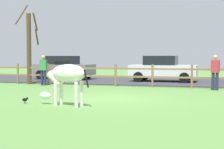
% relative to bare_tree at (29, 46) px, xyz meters
% --- Properties ---
extents(ground_plane, '(60.00, 60.00, 0.00)m').
position_rel_bare_tree_xyz_m(ground_plane, '(6.40, -5.06, -2.15)').
color(ground_plane, '#5B8C42').
extents(parking_asphalt, '(28.00, 7.40, 0.05)m').
position_rel_bare_tree_xyz_m(parking_asphalt, '(6.40, 4.24, -2.12)').
color(parking_asphalt, '#38383D').
rests_on(parking_asphalt, ground_plane).
extents(paddock_fence, '(21.46, 0.11, 1.17)m').
position_rel_bare_tree_xyz_m(paddock_fence, '(6.07, -0.06, -1.48)').
color(paddock_fence, olive).
rests_on(paddock_fence, ground_plane).
extents(bare_tree, '(1.24, 1.07, 4.57)m').
position_rel_bare_tree_xyz_m(bare_tree, '(0.00, 0.00, 0.00)').
color(bare_tree, '#513A23').
rests_on(bare_tree, ground_plane).
extents(zebra, '(1.91, 0.75, 1.41)m').
position_rel_bare_tree_xyz_m(zebra, '(5.54, -7.18, -1.22)').
color(zebra, white).
rests_on(zebra, ground_plane).
extents(crow_on_grass, '(0.21, 0.10, 0.20)m').
position_rel_bare_tree_xyz_m(crow_on_grass, '(3.98, -7.03, -2.02)').
color(crow_on_grass, black).
rests_on(crow_on_grass, ground_plane).
extents(parked_car_white, '(4.05, 1.97, 1.56)m').
position_rel_bare_tree_xyz_m(parked_car_white, '(7.05, 3.53, -1.30)').
color(parked_car_white, white).
rests_on(parked_car_white, parking_asphalt).
extents(parked_car_grey, '(4.14, 2.17, 1.56)m').
position_rel_bare_tree_xyz_m(parked_car_grey, '(0.30, 3.91, -1.30)').
color(parked_car_grey, slate).
rests_on(parked_car_grey, parking_asphalt).
extents(visitor_left_of_tree, '(0.40, 0.30, 1.64)m').
position_rel_bare_tree_xyz_m(visitor_left_of_tree, '(10.06, -0.67, -1.24)').
color(visitor_left_of_tree, '#232847').
rests_on(visitor_left_of_tree, ground_plane).
extents(visitor_right_of_tree, '(0.38, 0.25, 1.64)m').
position_rel_bare_tree_xyz_m(visitor_right_of_tree, '(1.18, -0.55, -1.24)').
color(visitor_right_of_tree, '#232847').
rests_on(visitor_right_of_tree, ground_plane).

